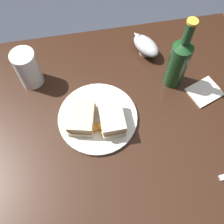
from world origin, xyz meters
name	(u,v)px	position (x,y,z in m)	size (l,w,h in m)	color
ground_plane	(120,169)	(0.00, 0.00, 0.00)	(6.00, 6.00, 0.00)	#333842
dining_table	(123,149)	(0.00, 0.00, 0.35)	(1.00, 0.80, 0.71)	black
plate	(98,117)	(-0.10, 0.00, 0.72)	(0.27, 0.27, 0.01)	silver
sandwich_half_left	(82,117)	(-0.15, -0.01, 0.75)	(0.10, 0.13, 0.06)	beige
sandwich_half_right	(112,118)	(-0.06, -0.03, 0.75)	(0.07, 0.12, 0.06)	beige
potato_wedge_front	(108,131)	(-0.07, -0.06, 0.73)	(0.05, 0.02, 0.01)	gold
potato_wedge_middle	(89,130)	(-0.13, -0.05, 0.73)	(0.05, 0.02, 0.02)	gold
potato_wedge_back	(103,127)	(-0.09, -0.05, 0.73)	(0.05, 0.02, 0.02)	#AD702D
potato_wedge_left_edge	(82,127)	(-0.15, -0.03, 0.73)	(0.04, 0.02, 0.02)	#AD702D
potato_wedge_right_edge	(85,128)	(-0.14, -0.04, 0.73)	(0.04, 0.02, 0.02)	gold
potato_wedge_stray	(107,127)	(-0.07, -0.05, 0.73)	(0.05, 0.02, 0.02)	gold
pint_glass	(28,70)	(-0.31, 0.20, 0.77)	(0.08, 0.08, 0.14)	white
gravy_boat	(146,46)	(0.12, 0.25, 0.75)	(0.11, 0.14, 0.07)	#B7B7BC
cider_bottle	(178,61)	(0.19, 0.10, 0.82)	(0.07, 0.07, 0.29)	#19421E
napkin	(204,92)	(0.29, 0.03, 0.71)	(0.11, 0.09, 0.01)	silver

